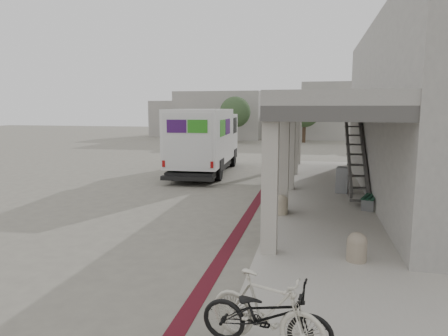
% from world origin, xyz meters
% --- Properties ---
extents(ground, '(120.00, 120.00, 0.00)m').
position_xyz_m(ground, '(0.00, 0.00, 0.00)').
color(ground, slate).
rests_on(ground, ground).
extents(bike_lane_stripe, '(0.35, 40.00, 0.01)m').
position_xyz_m(bike_lane_stripe, '(1.00, 2.00, 0.01)').
color(bike_lane_stripe, '#4E0F19').
rests_on(bike_lane_stripe, ground).
extents(sidewalk, '(4.40, 28.00, 0.12)m').
position_xyz_m(sidewalk, '(4.00, 0.00, 0.06)').
color(sidewalk, '#A19B90').
rests_on(sidewalk, ground).
extents(transit_building, '(7.60, 17.00, 7.00)m').
position_xyz_m(transit_building, '(6.83, 4.50, 3.40)').
color(transit_building, gray).
rests_on(transit_building, ground).
extents(distant_backdrop, '(28.00, 10.00, 6.50)m').
position_xyz_m(distant_backdrop, '(-2.84, 35.89, 2.70)').
color(distant_backdrop, gray).
rests_on(distant_backdrop, ground).
extents(tree_left, '(3.20, 3.20, 4.80)m').
position_xyz_m(tree_left, '(-5.00, 28.00, 3.18)').
color(tree_left, '#38281C').
rests_on(tree_left, ground).
extents(tree_mid, '(3.20, 3.20, 4.80)m').
position_xyz_m(tree_mid, '(2.00, 30.00, 3.18)').
color(tree_mid, '#38281C').
rests_on(tree_mid, ground).
extents(tree_right, '(3.20, 3.20, 4.80)m').
position_xyz_m(tree_right, '(10.00, 29.00, 3.18)').
color(tree_right, '#38281C').
rests_on(tree_right, ground).
extents(fedex_truck, '(3.08, 8.49, 3.56)m').
position_xyz_m(fedex_truck, '(-2.83, 8.45, 1.90)').
color(fedex_truck, black).
rests_on(fedex_truck, ground).
extents(bench, '(0.99, 1.96, 0.45)m').
position_xyz_m(bench, '(5.20, 1.92, 0.44)').
color(bench, slate).
rests_on(bench, sidewalk).
extents(bollard_near, '(0.46, 0.46, 0.69)m').
position_xyz_m(bollard_near, '(4.14, -3.63, 0.46)').
color(bollard_near, gray).
rests_on(bollard_near, sidewalk).
extents(bollard_far, '(0.44, 0.44, 0.65)m').
position_xyz_m(bollard_far, '(2.10, 0.13, 0.45)').
color(bollard_far, gray).
rests_on(bollard_far, sidewalk).
extents(utility_cabinet, '(0.58, 0.71, 1.06)m').
position_xyz_m(utility_cabinet, '(4.30, 4.20, 0.65)').
color(utility_cabinet, gray).
rests_on(utility_cabinet, sidewalk).
extents(bicycle_black, '(2.02, 0.89, 1.03)m').
position_xyz_m(bicycle_black, '(2.50, -7.47, 0.63)').
color(bicycle_black, black).
rests_on(bicycle_black, sidewalk).
extents(bicycle_cream, '(1.95, 1.16, 1.13)m').
position_xyz_m(bicycle_cream, '(2.50, -7.43, 0.68)').
color(bicycle_cream, beige).
rests_on(bicycle_cream, sidewalk).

